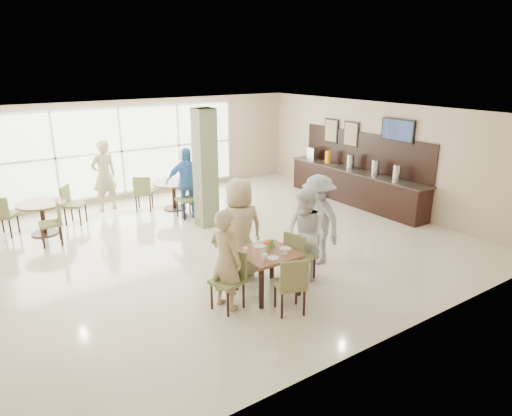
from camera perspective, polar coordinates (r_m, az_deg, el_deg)
ground at (r=10.01m, az=-4.84°, el=-4.47°), size 10.00×10.00×0.00m
room_shell at (r=9.50m, az=-5.10°, el=5.08°), size 10.00×10.00×10.00m
window_bank at (r=13.40m, az=-16.46°, el=6.81°), size 7.00×0.04×7.00m
column at (r=10.79m, az=-6.35°, el=4.91°), size 0.45×0.45×2.80m
main_table at (r=7.70m, az=1.40°, el=-6.20°), size 0.91×0.91×0.75m
round_table_left at (r=11.44m, az=-25.20°, el=-0.29°), size 1.06×1.06×0.75m
round_table_right at (r=12.37m, az=-10.26°, el=2.48°), size 1.12×1.12×0.75m
chairs_main_table at (r=7.75m, az=1.27°, el=-7.46°), size 2.13×1.97×0.95m
chairs_table_left at (r=11.46m, az=-25.00°, el=-0.71°), size 2.14×1.72×0.95m
chairs_table_right at (r=12.41m, az=-10.11°, el=2.05°), size 2.12×1.82×0.95m
tabletop_clutter at (r=7.64m, az=1.63°, el=-5.10°), size 0.80×0.73×0.21m
buffet_counter at (r=13.01m, az=12.23°, el=3.00°), size 0.64×4.70×1.95m
wall_tv at (r=12.18m, az=17.30°, el=9.29°), size 0.06×1.00×0.58m
framed_art_a at (r=13.27m, az=11.79°, el=9.03°), size 0.05×0.55×0.70m
framed_art_b at (r=13.83m, az=9.40°, el=9.51°), size 0.05×0.55×0.70m
teen_left at (r=7.20m, az=-3.83°, el=-6.46°), size 0.55×0.69×1.65m
teen_far at (r=8.21m, az=-2.07°, el=-2.58°), size 0.96×0.61×1.85m
teen_right at (r=8.18m, az=6.20°, el=-3.39°), size 0.78×0.92×1.68m
teen_standing at (r=8.89m, az=7.77°, el=-1.43°), size 0.71×1.17×1.76m
adult_a at (r=11.63m, az=-8.68°, el=3.16°), size 1.18×0.90×1.77m
adult_b at (r=12.69m, az=-7.08°, el=4.51°), size 1.06×1.78×1.80m
adult_standing at (r=12.62m, az=-18.46°, el=3.86°), size 0.75×0.56×1.89m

